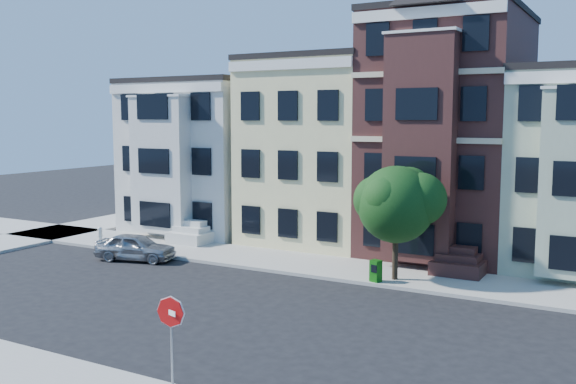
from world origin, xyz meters
The scene contains 10 objects.
ground centered at (0.00, 0.00, 0.00)m, with size 120.00×120.00×0.00m, color black.
far_sidewalk centered at (0.00, 8.00, 0.07)m, with size 60.00×4.00×0.15m, color #9E9B93.
house_white centered at (-15.00, 14.50, 4.50)m, with size 8.00×9.00×9.00m, color silver.
house_yellow centered at (-7.00, 14.50, 5.00)m, with size 7.00×9.00×10.00m, color beige.
house_brown centered at (0.00, 14.50, 6.00)m, with size 7.00×9.00×12.00m, color #3B1C1A.
street_tree centered at (-0.17, 7.08, 3.15)m, with size 5.16×5.16×6.00m, color #184516, non-canonical shape.
parked_car centered at (-12.80, 4.94, 0.68)m, with size 1.59×3.96×1.35m, color #999BA0.
newspaper_box centered at (-0.74, 6.30, 0.61)m, with size 0.41×0.37×0.92m, color #0E570E.
fire_hydrant centered at (-17.00, 6.74, 0.51)m, with size 0.25×0.25×0.72m, color silver.
stop_sign centered at (-0.99, -6.68, 1.60)m, with size 0.80×0.11×2.90m, color red, non-canonical shape.
Camera 1 is at (8.83, -18.50, 7.03)m, focal length 40.00 mm.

